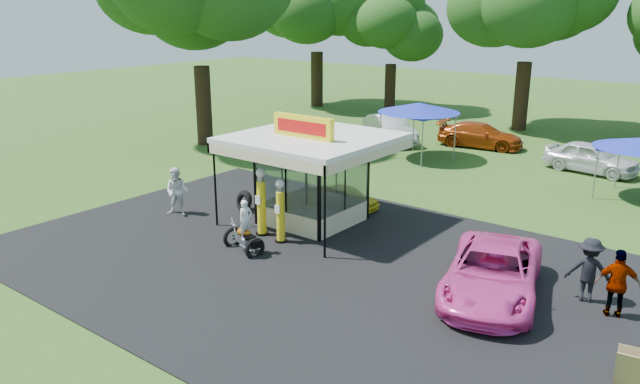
# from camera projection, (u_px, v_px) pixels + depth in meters

# --- Properties ---
(ground) EXTENTS (120.00, 120.00, 0.00)m
(ground) POSITION_uv_depth(u_px,v_px,m) (261.00, 279.00, 18.90)
(ground) COLOR #32571B
(ground) RESTS_ON ground
(asphalt_apron) EXTENTS (20.00, 14.00, 0.04)m
(asphalt_apron) POSITION_uv_depth(u_px,v_px,m) (303.00, 258.00, 20.41)
(asphalt_apron) COLOR black
(asphalt_apron) RESTS_ON ground
(gas_station_kiosk) EXTENTS (5.40, 5.40, 4.18)m
(gas_station_kiosk) POSITION_uv_depth(u_px,v_px,m) (312.00, 177.00, 23.34)
(gas_station_kiosk) COLOR white
(gas_station_kiosk) RESTS_ON ground
(gas_pump_left) EXTENTS (0.47, 0.47, 2.50)m
(gas_pump_left) POSITION_uv_depth(u_px,v_px,m) (261.00, 204.00, 22.14)
(gas_pump_left) COLOR black
(gas_pump_left) RESTS_ON ground
(gas_pump_right) EXTENTS (0.43, 0.43, 2.30)m
(gas_pump_right) POSITION_uv_depth(u_px,v_px,m) (281.00, 213.00, 21.49)
(gas_pump_right) COLOR black
(gas_pump_right) RESTS_ON ground
(motorcycle) EXTENTS (1.68, 1.05, 1.92)m
(motorcycle) POSITION_uv_depth(u_px,v_px,m) (245.00, 232.00, 20.73)
(motorcycle) COLOR black
(motorcycle) RESTS_ON ground
(spare_tires) EXTENTS (1.01, 0.64, 0.86)m
(spare_tires) POSITION_uv_depth(u_px,v_px,m) (244.00, 201.00, 25.00)
(spare_tires) COLOR black
(spare_tires) RESTS_ON ground
(a_frame_sign) EXTENTS (0.54, 0.53, 0.93)m
(a_frame_sign) POSITION_uv_depth(u_px,v_px,m) (628.00, 370.00, 13.37)
(a_frame_sign) COLOR #593819
(a_frame_sign) RESTS_ON ground
(kiosk_car) EXTENTS (2.82, 1.13, 0.96)m
(kiosk_car) POSITION_uv_depth(u_px,v_px,m) (346.00, 197.00, 25.38)
(kiosk_car) COLOR yellow
(kiosk_car) RESTS_ON ground
(pink_sedan) EXTENTS (3.90, 5.85, 1.49)m
(pink_sedan) POSITION_uv_depth(u_px,v_px,m) (492.00, 273.00, 17.54)
(pink_sedan) COLOR #EC40A5
(pink_sedan) RESTS_ON ground
(spectator_west) EXTENTS (1.17, 1.10, 1.92)m
(spectator_west) POSITION_uv_depth(u_px,v_px,m) (177.00, 191.00, 24.42)
(spectator_west) COLOR white
(spectator_west) RESTS_ON ground
(spectator_east_a) EXTENTS (1.36, 0.99, 1.88)m
(spectator_east_a) POSITION_uv_depth(u_px,v_px,m) (589.00, 270.00, 17.22)
(spectator_east_a) COLOR black
(spectator_east_a) RESTS_ON ground
(spectator_east_b) EXTENTS (1.22, 0.85, 1.92)m
(spectator_east_b) POSITION_uv_depth(u_px,v_px,m) (618.00, 284.00, 16.33)
(spectator_east_b) COLOR gray
(spectator_east_b) RESTS_ON ground
(bg_car_a) EXTENTS (5.00, 4.18, 1.61)m
(bg_car_a) POSITION_uv_depth(u_px,v_px,m) (390.00, 129.00, 37.53)
(bg_car_a) COLOR silver
(bg_car_a) RESTS_ON ground
(bg_car_b) EXTENTS (5.13, 2.66, 1.42)m
(bg_car_b) POSITION_uv_depth(u_px,v_px,m) (480.00, 135.00, 36.21)
(bg_car_b) COLOR #9B380B
(bg_car_b) RESTS_ON ground
(bg_car_c) EXTENTS (4.67, 2.41, 1.52)m
(bg_car_c) POSITION_uv_depth(u_px,v_px,m) (591.00, 157.00, 30.71)
(bg_car_c) COLOR silver
(bg_car_c) RESTS_ON ground
(tent_west) EXTENTS (4.33, 4.33, 3.03)m
(tent_west) POSITION_uv_depth(u_px,v_px,m) (419.00, 108.00, 32.93)
(tent_west) COLOR gray
(tent_west) RESTS_ON ground
(oak_far_a) EXTENTS (10.27, 10.27, 12.17)m
(oak_far_a) POSITION_uv_depth(u_px,v_px,m) (317.00, 8.00, 48.96)
(oak_far_a) COLOR black
(oak_far_a) RESTS_ON ground
(oak_far_b) EXTENTS (8.30, 8.30, 9.90)m
(oak_far_b) POSITION_uv_depth(u_px,v_px,m) (392.00, 27.00, 47.32)
(oak_far_b) COLOR black
(oak_far_b) RESTS_ON ground
(oak_far_c) EXTENTS (10.63, 10.63, 12.52)m
(oak_far_c) POSITION_uv_depth(u_px,v_px,m) (530.00, 5.00, 39.28)
(oak_far_c) COLOR black
(oak_far_c) RESTS_ON ground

